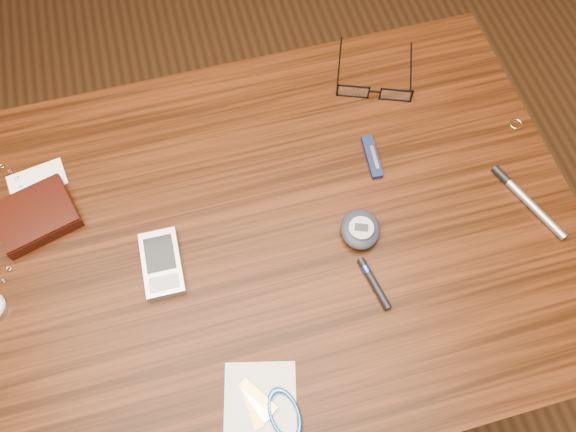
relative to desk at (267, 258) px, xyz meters
name	(u,v)px	position (x,y,z in m)	size (l,w,h in m)	color
ground	(275,345)	(0.00, 0.00, -0.65)	(3.80, 3.80, 0.00)	#472814
desk	(267,258)	(0.00, 0.00, 0.00)	(1.00, 0.70, 0.75)	#341508
wallet_and_card	(36,215)	(-0.34, 0.12, 0.11)	(0.14, 0.17, 0.03)	black
eyeglasses	(374,90)	(0.25, 0.21, 0.12)	(0.17, 0.17, 0.03)	black
gold_ring	(516,124)	(0.47, 0.09, 0.10)	(0.02, 0.02, 0.00)	tan
pda_phone	(162,263)	(-0.16, -0.01, 0.11)	(0.06, 0.11, 0.02)	#AAA9AE
pedometer	(360,229)	(0.14, -0.04, 0.11)	(0.08, 0.09, 0.03)	black
notepad_keys	(273,409)	(-0.05, -0.26, 0.11)	(0.12, 0.13, 0.01)	silver
pocket_knife	(372,157)	(0.21, 0.09, 0.11)	(0.03, 0.08, 0.01)	#101B36
silver_pen	(523,196)	(0.42, -0.05, 0.11)	(0.06, 0.15, 0.01)	#B2B3B7
black_blue_pen	(373,282)	(0.14, -0.12, 0.11)	(0.03, 0.09, 0.01)	black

